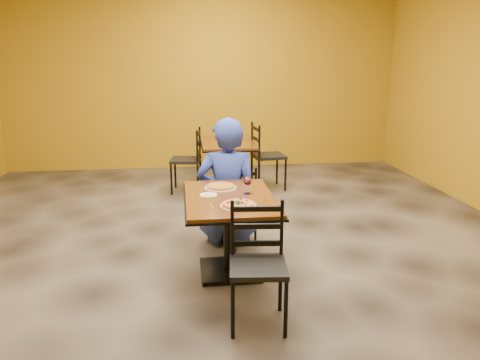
{
  "coord_description": "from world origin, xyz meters",
  "views": [
    {
      "loc": [
        -0.43,
        -4.61,
        1.99
      ],
      "look_at": [
        0.12,
        -0.3,
        0.85
      ],
      "focal_mm": 35.41,
      "sensor_mm": 36.0,
      "label": 1
    }
  ],
  "objects": [
    {
      "name": "side_plate",
      "position": [
        -0.19,
        -0.44,
        0.76
      ],
      "size": [
        0.16,
        0.16,
        0.01
      ],
      "primitive_type": "cylinder",
      "color": "white",
      "rests_on": "table_main"
    },
    {
      "name": "table_main",
      "position": [
        0.0,
        -0.5,
        0.56
      ],
      "size": [
        0.83,
        1.23,
        0.75
      ],
      "color": "#562F0D",
      "rests_on": "floor"
    },
    {
      "name": "pizza_main",
      "position": [
        0.04,
        -0.8,
        0.77
      ],
      "size": [
        0.28,
        0.28,
        0.02
      ],
      "primitive_type": "cylinder",
      "color": "#9A260B",
      "rests_on": "plate_main"
    },
    {
      "name": "plate_far",
      "position": [
        -0.06,
        -0.21,
        0.76
      ],
      "size": [
        0.31,
        0.31,
        0.01
      ],
      "primitive_type": "cylinder",
      "color": "white",
      "rests_on": "table_main"
    },
    {
      "name": "plate_main",
      "position": [
        0.04,
        -0.8,
        0.76
      ],
      "size": [
        0.31,
        0.31,
        0.01
      ],
      "primitive_type": "cylinder",
      "color": "white",
      "rests_on": "table_main"
    },
    {
      "name": "chair_main_far",
      "position": [
        0.17,
        0.41,
        0.41
      ],
      "size": [
        0.42,
        0.42,
        0.83
      ],
      "primitive_type": null,
      "rotation": [
        0.0,
        0.0,
        3.29
      ],
      "color": "black",
      "rests_on": "floor"
    },
    {
      "name": "floor",
      "position": [
        0.0,
        0.0,
        0.0
      ],
      "size": [
        7.0,
        8.0,
        0.01
      ],
      "primitive_type": "cube",
      "color": "black",
      "rests_on": "ground"
    },
    {
      "name": "wine_glass",
      "position": [
        0.17,
        -0.43,
        0.84
      ],
      "size": [
        0.08,
        0.08,
        0.18
      ],
      "primitive_type": null,
      "color": "white",
      "rests_on": "table_main"
    },
    {
      "name": "dip",
      "position": [
        -0.19,
        -0.44,
        0.76
      ],
      "size": [
        0.09,
        0.09,
        0.01
      ],
      "primitive_type": "cylinder",
      "color": "tan",
      "rests_on": "side_plate"
    },
    {
      "name": "wall_back",
      "position": [
        0.0,
        4.0,
        1.5
      ],
      "size": [
        7.0,
        0.01,
        3.0
      ],
      "primitive_type": "cube",
      "color": "#A27412",
      "rests_on": "ground"
    },
    {
      "name": "pizza_far",
      "position": [
        -0.06,
        -0.21,
        0.77
      ],
      "size": [
        0.28,
        0.28,
        0.02
      ],
      "primitive_type": "cylinder",
      "color": "#BC8124",
      "rests_on": "plate_far"
    },
    {
      "name": "diner",
      "position": [
        0.06,
        0.28,
        0.69
      ],
      "size": [
        0.73,
        0.54,
        1.38
      ],
      "primitive_type": "imported",
      "rotation": [
        0.0,
        0.0,
        2.98
      ],
      "color": "navy",
      "rests_on": "floor"
    },
    {
      "name": "chair_second_left",
      "position": [
        -0.36,
        2.36,
        0.48
      ],
      "size": [
        0.49,
        0.49,
        0.96
      ],
      "primitive_type": null,
      "rotation": [
        0.0,
        0.0,
        -1.71
      ],
      "color": "black",
      "rests_on": "floor"
    },
    {
      "name": "chair_main_near",
      "position": [
        0.11,
        -1.42,
        0.47
      ],
      "size": [
        0.46,
        0.46,
        0.93
      ],
      "primitive_type": null,
      "rotation": [
        0.0,
        0.0,
        -0.11
      ],
      "color": "black",
      "rests_on": "floor"
    },
    {
      "name": "chair_second_right",
      "position": [
        0.9,
        2.36,
        0.51
      ],
      "size": [
        0.51,
        0.51,
        1.02
      ],
      "primitive_type": null,
      "rotation": [
        0.0,
        0.0,
        1.68
      ],
      "color": "black",
      "rests_on": "floor"
    },
    {
      "name": "fork",
      "position": [
        -0.18,
        -0.77,
        0.75
      ],
      "size": [
        0.03,
        0.19,
        0.0
      ],
      "primitive_type": "cube",
      "rotation": [
        0.0,
        0.0,
        0.06
      ],
      "color": "silver",
      "rests_on": "table_main"
    },
    {
      "name": "knife",
      "position": [
        0.26,
        -0.71,
        0.75
      ],
      "size": [
        0.12,
        0.19,
        0.0
      ],
      "primitive_type": "cube",
      "rotation": [
        0.0,
        0.0,
        -0.54
      ],
      "color": "silver",
      "rests_on": "table_main"
    },
    {
      "name": "table_second",
      "position": [
        0.27,
        2.36,
        0.55
      ],
      "size": [
        0.82,
        1.2,
        0.75
      ],
      "rotation": [
        0.0,
        0.0,
        -0.01
      ],
      "color": "#562F0D",
      "rests_on": "floor"
    }
  ]
}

